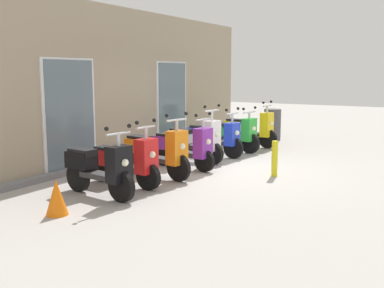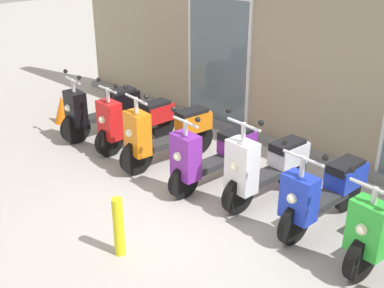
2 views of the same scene
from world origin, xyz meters
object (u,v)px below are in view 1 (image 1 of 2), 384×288
scooter_orange (157,151)px  scooter_white (196,140)px  scooter_yellow (250,129)px  traffic_cone (57,197)px  scooter_blue (214,137)px  curb_bollard (275,159)px  trash_bin (272,124)px  scooter_black (99,168)px  scooter_green (232,133)px  scooter_purple (184,146)px  scooter_red (126,161)px

scooter_orange → scooter_white: bearing=4.5°
scooter_yellow → traffic_cone: (-7.02, -0.08, -0.23)m
scooter_orange → scooter_blue: bearing=2.6°
curb_bollard → scooter_blue: bearing=57.0°
traffic_cone → scooter_orange: bearing=2.7°
scooter_white → scooter_blue: scooter_white is taller
trash_bin → traffic_cone: (-8.53, -0.02, -0.21)m
scooter_white → scooter_black: bearing=-177.8°
scooter_green → traffic_cone: bearing=-178.3°
scooter_white → traffic_cone: 4.40m
scooter_green → trash_bin: size_ratio=1.74×
scooter_black → scooter_purple: scooter_black is taller
scooter_green → scooter_blue: bearing=175.7°
scooter_orange → traffic_cone: bearing=-177.3°
curb_bollard → traffic_cone: curb_bollard is taller
scooter_white → trash_bin: 4.15m
scooter_red → scooter_green: 4.27m
scooter_red → traffic_cone: 1.85m
scooter_red → scooter_green: scooter_red is taller
scooter_red → curb_bollard: 2.91m
scooter_blue → scooter_green: 0.86m
scooter_yellow → trash_bin: bearing=-2.2°
scooter_blue → curb_bollard: bearing=-123.0°
scooter_red → scooter_blue: scooter_red is taller
scooter_white → trash_bin: bearing=-3.4°
scooter_red → curb_bollard: size_ratio=2.24×
scooter_white → scooter_blue: bearing=-1.3°
scooter_green → scooter_orange: bearing=-179.1°
scooter_orange → scooter_blue: (2.57, 0.12, -0.04)m
scooter_purple → scooter_blue: size_ratio=0.98×
scooter_red → scooter_green: bearing=-0.6°
scooter_yellow → trash_bin: size_ratio=1.75×
scooter_red → trash_bin: (6.70, -0.20, 0.01)m
scooter_yellow → trash_bin: 1.51m
scooter_orange → curb_bollard: size_ratio=2.39×
scooter_yellow → scooter_blue: bearing=174.7°
scooter_blue → trash_bin: 3.29m
scooter_white → curb_bollard: bearing=-102.5°
scooter_orange → curb_bollard: scooter_orange is taller
scooter_orange → scooter_green: scooter_orange is taller
scooter_black → scooter_white: bearing=2.2°
scooter_black → curb_bollard: (2.88, -1.92, -0.13)m
scooter_black → scooter_green: 5.05m
scooter_blue → scooter_yellow: (1.78, -0.17, 0.02)m
scooter_blue → scooter_black: bearing=-178.5°
curb_bollard → trash_bin: size_ratio=0.75×
scooter_green → curb_bollard: scooter_green is taller
scooter_orange → scooter_red: bearing=173.7°
scooter_purple → curb_bollard: 1.91m
scooter_black → scooter_orange: (1.63, -0.01, 0.03)m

